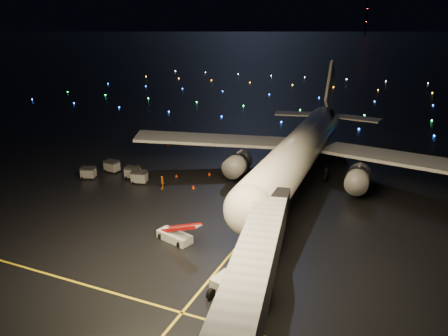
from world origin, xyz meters
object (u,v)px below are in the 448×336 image
(belt_loader, at_px, (174,228))
(baggage_cart_1, at_px, (133,172))
(baggage_cart_0, at_px, (139,177))
(airliner, at_px, (305,125))
(pushback_tug, at_px, (237,286))
(baggage_cart_2, at_px, (88,173))
(baggage_cart_3, at_px, (112,166))
(crew_c, at_px, (162,183))

(belt_loader, distance_m, baggage_cart_1, 21.80)
(belt_loader, xyz_separation_m, baggage_cart_0, (-13.69, 13.60, -0.53))
(airliner, relative_size, pushback_tug, 12.42)
(baggage_cart_0, height_order, baggage_cart_2, baggage_cart_0)
(baggage_cart_2, xyz_separation_m, baggage_cart_3, (1.42, 3.90, 0.05))
(baggage_cart_2, bearing_deg, airliner, 7.83)
(baggage_cart_2, bearing_deg, baggage_cart_0, -9.57)
(airliner, distance_m, baggage_cart_3, 30.95)
(belt_loader, distance_m, baggage_cart_2, 25.19)
(belt_loader, bearing_deg, baggage_cart_0, 151.51)
(pushback_tug, height_order, baggage_cart_0, pushback_tug)
(crew_c, bearing_deg, belt_loader, 2.74)
(baggage_cart_1, bearing_deg, crew_c, -28.94)
(baggage_cart_1, bearing_deg, baggage_cart_2, -166.79)
(belt_loader, xyz_separation_m, baggage_cart_2, (-22.02, 12.22, -0.58))
(baggage_cart_3, bearing_deg, baggage_cart_2, -104.09)
(crew_c, relative_size, baggage_cart_1, 0.88)
(baggage_cart_1, height_order, baggage_cart_2, baggage_cart_1)
(baggage_cart_0, bearing_deg, crew_c, -24.24)
(baggage_cart_1, height_order, baggage_cart_3, baggage_cart_3)
(baggage_cart_0, bearing_deg, baggage_cart_1, 133.98)
(baggage_cart_1, xyz_separation_m, baggage_cart_2, (-6.16, -2.74, -0.03))
(belt_loader, relative_size, baggage_cart_2, 2.92)
(baggage_cart_1, bearing_deg, airliner, 16.77)
(baggage_cart_2, bearing_deg, belt_loader, -47.99)
(airliner, relative_size, crew_c, 29.30)
(crew_c, distance_m, baggage_cart_2, 12.72)
(belt_loader, relative_size, baggage_cart_3, 2.76)
(baggage_cart_3, bearing_deg, airliner, 27.35)
(baggage_cart_2, distance_m, baggage_cart_3, 4.15)
(crew_c, xyz_separation_m, baggage_cart_1, (-6.55, 2.15, -0.03))
(airliner, height_order, baggage_cart_0, airliner)
(baggage_cart_0, xyz_separation_m, baggage_cart_1, (-2.17, 1.36, -0.02))
(baggage_cart_3, bearing_deg, baggage_cart_1, -7.85)
(pushback_tug, xyz_separation_m, baggage_cart_0, (-23.81, 20.39, -0.13))
(crew_c, xyz_separation_m, baggage_cart_3, (-11.29, 3.32, -0.02))
(pushback_tug, bearing_deg, crew_c, 147.64)
(baggage_cart_2, bearing_deg, crew_c, -16.33)
(crew_c, relative_size, baggage_cart_3, 0.86)
(crew_c, xyz_separation_m, baggage_cart_0, (-4.38, 0.79, -0.01))
(pushback_tug, relative_size, baggage_cart_1, 2.08)
(airliner, distance_m, baggage_cart_2, 33.79)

